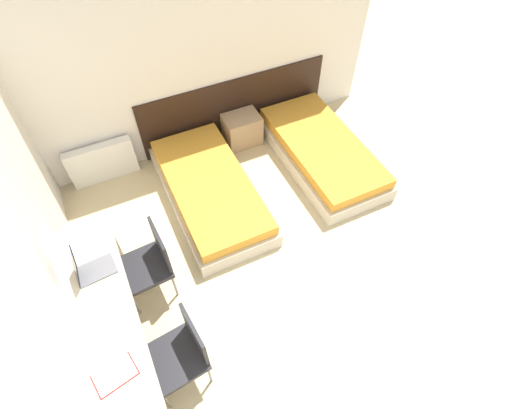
{
  "coord_description": "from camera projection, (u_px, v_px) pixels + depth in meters",
  "views": [
    {
      "loc": [
        -1.15,
        -0.27,
        3.93
      ],
      "look_at": [
        0.0,
        2.16,
        0.55
      ],
      "focal_mm": 28.0,
      "sensor_mm": 36.0,
      "label": 1
    }
  ],
  "objects": [
    {
      "name": "wall_left",
      "position": [
        27.0,
        246.0,
        3.04
      ],
      "size": [
        0.05,
        4.92,
        2.7
      ],
      "color": "white",
      "rests_on": "ground_plane"
    },
    {
      "name": "bed_near_window",
      "position": [
        210.0,
        191.0,
        4.94
      ],
      "size": [
        0.98,
        2.02,
        0.36
      ],
      "color": "beige",
      "rests_on": "ground_plane"
    },
    {
      "name": "open_notebook",
      "position": [
        115.0,
        375.0,
        3.02
      ],
      "size": [
        0.35,
        0.27,
        0.02
      ],
      "rotation": [
        0.0,
        0.0,
        0.2
      ],
      "color": "#B21E1E",
      "rests_on": "desk"
    },
    {
      "name": "desk",
      "position": [
        108.0,
        322.0,
        3.46
      ],
      "size": [
        0.54,
        2.06,
        0.75
      ],
      "color": "beige",
      "rests_on": "ground_plane"
    },
    {
      "name": "radiator",
      "position": [
        102.0,
        162.0,
        5.11
      ],
      "size": [
        0.84,
        0.12,
        0.54
      ],
      "color": "silver",
      "rests_on": "ground_plane"
    },
    {
      "name": "bed_near_door",
      "position": [
        321.0,
        152.0,
        5.37
      ],
      "size": [
        0.98,
        2.02,
        0.36
      ],
      "color": "beige",
      "rests_on": "ground_plane"
    },
    {
      "name": "nightstand",
      "position": [
        242.0,
        129.0,
        5.58
      ],
      "size": [
        0.49,
        0.37,
        0.44
      ],
      "color": "tan",
      "rests_on": "ground_plane"
    },
    {
      "name": "laptop",
      "position": [
        89.0,
        269.0,
        3.52
      ],
      "size": [
        0.36,
        0.25,
        0.35
      ],
      "rotation": [
        0.0,
        0.0,
        0.08
      ],
      "color": "slate",
      "rests_on": "desk"
    },
    {
      "name": "chair_near_laptop",
      "position": [
        149.0,
        262.0,
        3.94
      ],
      "size": [
        0.5,
        0.5,
        0.89
      ],
      "rotation": [
        0.0,
        0.0,
        0.07
      ],
      "color": "#232328",
      "rests_on": "ground_plane"
    },
    {
      "name": "headboard_panel",
      "position": [
        235.0,
        108.0,
        5.52
      ],
      "size": [
        2.68,
        0.03,
        0.89
      ],
      "color": "black",
      "rests_on": "ground_plane"
    },
    {
      "name": "wall_back",
      "position": [
        191.0,
        55.0,
        4.7
      ],
      "size": [
        5.0,
        0.05,
        2.7
      ],
      "color": "white",
      "rests_on": "ground_plane"
    },
    {
      "name": "chair_near_notebook",
      "position": [
        181.0,
        352.0,
        3.39
      ],
      "size": [
        0.52,
        0.52,
        0.89
      ],
      "rotation": [
        0.0,
        0.0,
        0.11
      ],
      "color": "#232328",
      "rests_on": "ground_plane"
    }
  ]
}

